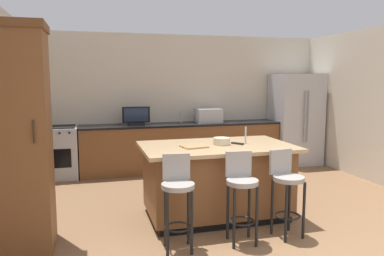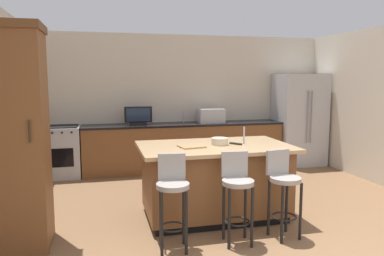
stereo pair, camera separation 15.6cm
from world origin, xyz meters
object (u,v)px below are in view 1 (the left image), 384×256
at_px(cell_phone, 187,147).
at_px(cutting_board, 194,146).
at_px(refrigerator, 295,119).
at_px(bar_stool_right, 287,185).
at_px(cabinet_tower, 21,135).
at_px(kitchen_island, 216,180).
at_px(tv_monitor, 136,117).
at_px(bar_stool_left, 178,193).
at_px(fruit_bowl, 221,141).
at_px(tv_remote, 237,143).
at_px(range_oven, 57,152).
at_px(bar_stool_center, 241,189).
at_px(microwave, 209,116).

xyz_separation_m(cell_phone, cutting_board, (0.08, -0.02, 0.01)).
distance_m(refrigerator, bar_stool_right, 3.86).
distance_m(refrigerator, cabinet_tower, 5.59).
relative_size(bar_stool_right, cell_phone, 6.48).
height_order(kitchen_island, tv_monitor, tv_monitor).
distance_m(refrigerator, bar_stool_left, 4.65).
relative_size(fruit_bowl, tv_remote, 1.25).
relative_size(range_oven, bar_stool_left, 0.94).
distance_m(tv_remote, cutting_board, 0.60).
bearing_deg(tv_remote, kitchen_island, 138.72).
relative_size(tv_monitor, bar_stool_right, 0.52).
relative_size(cabinet_tower, cutting_board, 7.93).
relative_size(cabinet_tower, cell_phone, 15.41).
height_order(tv_monitor, cell_phone, tv_monitor).
bearing_deg(cell_phone, refrigerator, 72.64).
bearing_deg(cabinet_tower, refrigerator, 30.51).
bearing_deg(kitchen_island, range_oven, 129.71).
relative_size(bar_stool_right, cutting_board, 3.34).
xyz_separation_m(bar_stool_left, bar_stool_center, (0.70, -0.02, -0.01)).
xyz_separation_m(tv_monitor, cutting_board, (0.39, -2.57, -0.13)).
distance_m(bar_stool_center, cutting_board, 0.87).
height_order(bar_stool_center, tv_remote, bar_stool_center).
height_order(cabinet_tower, bar_stool_right, cabinet_tower).
bearing_deg(bar_stool_left, refrigerator, 51.52).
xyz_separation_m(bar_stool_left, fruit_bowl, (0.76, 0.78, 0.38)).
bearing_deg(cell_phone, range_oven, 155.90).
relative_size(kitchen_island, fruit_bowl, 8.95).
xyz_separation_m(bar_stool_right, cutting_board, (-0.88, 0.70, 0.36)).
bearing_deg(kitchen_island, bar_stool_left, -131.59).
bearing_deg(range_oven, cutting_board, -55.59).
bearing_deg(kitchen_island, microwave, 74.22).
distance_m(tv_monitor, tv_remote, 2.70).
distance_m(cabinet_tower, tv_monitor, 3.23).
xyz_separation_m(range_oven, fruit_bowl, (2.18, -2.55, 0.52)).
xyz_separation_m(refrigerator, microwave, (-1.88, 0.07, 0.12)).
bearing_deg(cutting_board, bar_stool_right, -38.78).
xyz_separation_m(cabinet_tower, fruit_bowl, (2.28, 0.36, -0.22)).
bearing_deg(fruit_bowl, cutting_board, -168.93).
xyz_separation_m(range_oven, microwave, (2.84, 0.00, 0.59)).
distance_m(kitchen_island, cutting_board, 0.57).
xyz_separation_m(kitchen_island, cabinet_tower, (-2.22, -0.36, 0.72)).
relative_size(tv_monitor, fruit_bowl, 2.38).
xyz_separation_m(cabinet_tower, tv_remote, (2.49, 0.34, -0.25)).
bearing_deg(range_oven, cell_phone, -56.60).
bearing_deg(bar_stool_right, tv_remote, 101.07).
bearing_deg(microwave, bar_stool_right, -92.82).
xyz_separation_m(tv_monitor, fruit_bowl, (0.77, -2.50, -0.09)).
xyz_separation_m(refrigerator, range_oven, (-4.71, 0.07, -0.47)).
relative_size(cell_phone, tv_remote, 0.88).
height_order(refrigerator, cell_phone, refrigerator).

